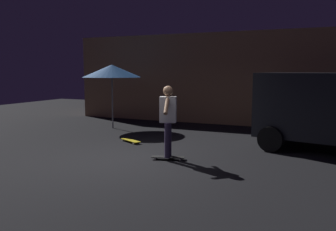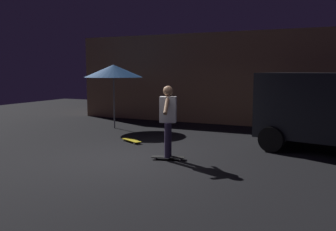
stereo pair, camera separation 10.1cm
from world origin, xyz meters
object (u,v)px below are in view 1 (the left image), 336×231
at_px(skater, 168,116).
at_px(patio_umbrella, 112,71).
at_px(skateboard_spare, 131,141).
at_px(skateboard_ridden, 168,157).

bearing_deg(skater, patio_umbrella, 137.44).
distance_m(patio_umbrella, skateboard_spare, 3.43).
distance_m(patio_umbrella, skateboard_ridden, 5.47).
relative_size(patio_umbrella, skateboard_ridden, 2.86).
relative_size(skateboard_ridden, skater, 0.48).
bearing_deg(patio_umbrella, skateboard_ridden, -42.56).
height_order(patio_umbrella, skateboard_spare, patio_umbrella).
relative_size(skateboard_ridden, skateboard_spare, 1.03).
height_order(skateboard_ridden, skateboard_spare, same).
bearing_deg(skateboard_ridden, patio_umbrella, 137.44).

